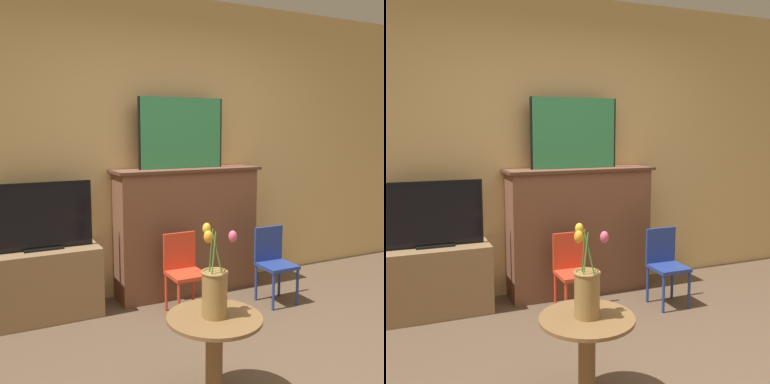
{
  "view_description": "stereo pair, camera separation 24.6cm",
  "coord_description": "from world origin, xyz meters",
  "views": [
    {
      "loc": [
        -1.58,
        -1.73,
        1.52
      ],
      "look_at": [
        -0.14,
        1.19,
        1.06
      ],
      "focal_mm": 42.0,
      "sensor_mm": 36.0,
      "label": 1
    },
    {
      "loc": [
        -1.35,
        -1.83,
        1.52
      ],
      "look_at": [
        -0.14,
        1.19,
        1.06
      ],
      "focal_mm": 42.0,
      "sensor_mm": 36.0,
      "label": 2
    }
  ],
  "objects": [
    {
      "name": "tv_monitor",
      "position": [
        -1.1,
        1.9,
        0.83
      ],
      "size": [
        0.78,
        0.12,
        0.54
      ],
      "color": "black",
      "rests_on": "tv_stand"
    },
    {
      "name": "wall_back",
      "position": [
        0.0,
        2.13,
        1.35
      ],
      "size": [
        8.0,
        0.06,
        2.7
      ],
      "color": "tan",
      "rests_on": "ground"
    },
    {
      "name": "chair_blue",
      "position": [
        0.76,
        1.38,
        0.38
      ],
      "size": [
        0.29,
        0.29,
        0.66
      ],
      "color": "navy",
      "rests_on": "ground"
    },
    {
      "name": "painting",
      "position": [
        0.13,
        1.94,
        1.48
      ],
      "size": [
        0.82,
        0.03,
        0.63
      ],
      "color": "black",
      "rests_on": "fireplace_mantel"
    },
    {
      "name": "tv_stand",
      "position": [
        -1.1,
        1.89,
        0.28
      ],
      "size": [
        0.87,
        0.38,
        0.57
      ],
      "color": "olive",
      "rests_on": "ground"
    },
    {
      "name": "side_table",
      "position": [
        -0.45,
        0.28,
        0.34
      ],
      "size": [
        0.52,
        0.52,
        0.51
      ],
      "color": "brown",
      "rests_on": "ground"
    },
    {
      "name": "fireplace_mantel",
      "position": [
        0.18,
        1.94,
        0.6
      ],
      "size": [
        1.38,
        0.36,
        1.16
      ],
      "color": "brown",
      "rests_on": "ground"
    },
    {
      "name": "vase_tulips",
      "position": [
        -0.45,
        0.28,
        0.67
      ],
      "size": [
        0.18,
        0.17,
        0.51
      ],
      "color": "olive",
      "rests_on": "side_table"
    },
    {
      "name": "chair_red",
      "position": [
        -0.05,
        1.52,
        0.38
      ],
      "size": [
        0.29,
        0.29,
        0.66
      ],
      "color": "red",
      "rests_on": "ground"
    }
  ]
}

